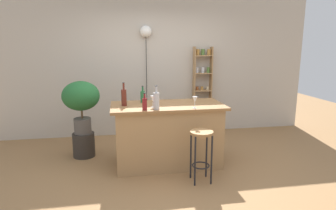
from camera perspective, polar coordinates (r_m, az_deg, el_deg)
ground at (r=4.28m, az=0.62°, el=-12.97°), size 12.00×12.00×0.00m
back_wall at (r=5.82m, az=-2.88°, el=7.94°), size 6.40×0.10×2.80m
kitchen_counter at (r=4.38m, az=-0.08°, el=-5.79°), size 1.66×0.81×0.93m
bar_stool at (r=3.83m, az=6.59°, el=-7.86°), size 0.31×0.31×0.70m
spice_shelf at (r=5.93m, az=6.77°, el=3.02°), size 0.37×0.17×1.76m
plant_stool at (r=4.94m, az=-16.28°, el=-7.53°), size 0.35×0.35×0.39m
potted_plant at (r=4.75m, az=-16.80°, el=1.08°), size 0.58×0.53×0.85m
bottle_soda_blue at (r=4.20m, az=-8.70°, el=1.58°), size 0.08×0.08×0.34m
bottle_spirits_clear at (r=3.89m, az=-4.63°, el=0.26°), size 0.06×0.06×0.24m
bottle_sauce_amber at (r=4.41m, az=-5.00°, el=1.73°), size 0.07×0.07×0.26m
bottle_olive_oil at (r=3.92m, az=-2.32°, el=0.92°), size 0.08×0.08×0.33m
wine_glass_left at (r=4.32m, az=-2.62°, el=1.82°), size 0.07×0.07×0.16m
wine_glass_center at (r=4.02m, az=5.33°, el=1.01°), size 0.07×0.07×0.16m
wine_glass_right at (r=4.06m, az=-3.01°, el=1.17°), size 0.07×0.07×0.16m
pendant_globe_light at (r=5.69m, az=-4.40°, el=14.04°), size 0.22×0.22×2.15m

